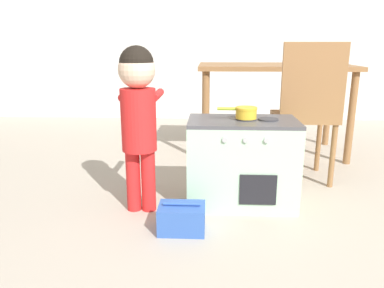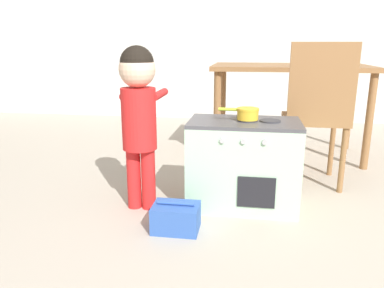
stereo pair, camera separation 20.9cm
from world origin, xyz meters
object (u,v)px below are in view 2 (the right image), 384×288
(toy_pot, at_px, (247,113))
(toy_basket, at_px, (176,218))
(dining_table, at_px, (290,78))
(play_kitchen, at_px, (243,164))
(dining_chair_near, at_px, (317,113))
(child_figure, at_px, (139,105))

(toy_pot, relative_size, toy_basket, 0.96)
(toy_basket, relative_size, dining_table, 0.19)
(toy_pot, bearing_deg, play_kitchen, -177.66)
(toy_basket, bearing_deg, dining_chair_near, 44.12)
(toy_pot, height_order, toy_basket, toy_pot)
(toy_basket, bearing_deg, play_kitchen, 48.35)
(child_figure, bearing_deg, dining_chair_near, 26.29)
(play_kitchen, relative_size, dining_table, 0.50)
(play_kitchen, distance_m, dining_chair_near, 0.64)
(dining_chair_near, bearing_deg, toy_basket, -135.88)
(play_kitchen, height_order, toy_basket, play_kitchen)
(play_kitchen, relative_size, toy_basket, 2.65)
(play_kitchen, bearing_deg, dining_table, 72.92)
(child_figure, distance_m, toy_basket, 0.63)
(dining_table, bearing_deg, toy_basket, -114.32)
(toy_basket, bearing_deg, dining_table, 65.68)
(toy_basket, bearing_deg, toy_pot, 47.36)
(toy_pot, xyz_separation_m, dining_chair_near, (0.44, 0.39, -0.05))
(play_kitchen, bearing_deg, toy_basket, -131.65)
(child_figure, relative_size, dining_table, 0.74)
(play_kitchen, distance_m, toy_pot, 0.30)
(play_kitchen, bearing_deg, toy_pot, 2.34)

